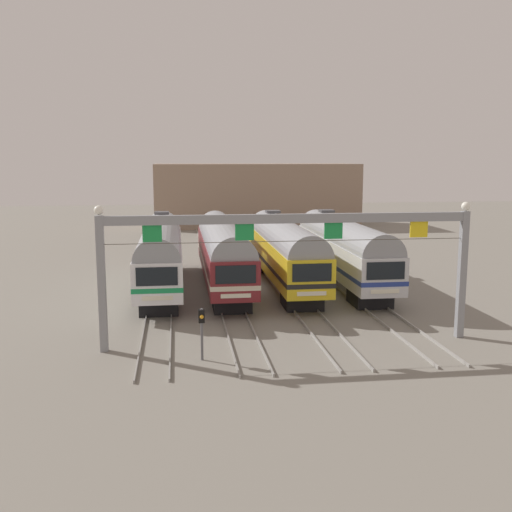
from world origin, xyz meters
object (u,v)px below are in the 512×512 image
commuter_train_maroon (223,250)px  yard_signal_mast (202,324)px  commuter_train_yellow (284,249)px  commuter_train_silver (343,248)px  commuter_train_white (161,252)px  catenary_gantry (289,241)px

commuter_train_maroon → yard_signal_mast: commuter_train_maroon is taller
yard_signal_mast → commuter_train_yellow: bearing=67.0°
commuter_train_silver → yard_signal_mast: commuter_train_silver is taller
commuter_train_white → yard_signal_mast: bearing=-81.9°
commuter_train_maroon → catenary_gantry: 13.89m
commuter_train_white → commuter_train_maroon: size_ratio=1.00×
catenary_gantry → yard_signal_mast: (-4.36, -1.89, -3.44)m
commuter_train_silver → catenary_gantry: catenary_gantry is taller
commuter_train_yellow → commuter_train_maroon: bearing=-179.9°
commuter_train_white → commuter_train_maroon: commuter_train_white is taller
commuter_train_white → yard_signal_mast: commuter_train_white is taller
commuter_train_yellow → commuter_train_silver: 4.36m
commuter_train_yellow → catenary_gantry: 13.89m
commuter_train_silver → catenary_gantry: bearing=-115.8°
commuter_train_white → commuter_train_yellow: same height
commuter_train_yellow → yard_signal_mast: size_ratio=7.48×
commuter_train_maroon → catenary_gantry: (2.18, -13.49, 2.45)m
commuter_train_silver → commuter_train_white: bearing=180.0°
commuter_train_maroon → commuter_train_white: bearing=179.9°
commuter_train_maroon → yard_signal_mast: bearing=-98.1°
commuter_train_maroon → commuter_train_yellow: 4.36m
commuter_train_white → commuter_train_silver: (13.07, 0.00, 0.00)m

